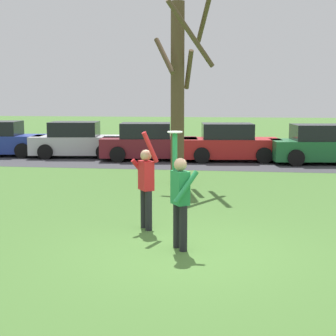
% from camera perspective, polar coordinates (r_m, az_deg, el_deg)
% --- Properties ---
extents(ground_plane, '(120.00, 120.00, 0.00)m').
position_cam_1_polar(ground_plane, '(9.36, 1.99, -9.09)').
color(ground_plane, '#426B2D').
extents(person_catcher, '(0.53, 0.59, 2.08)m').
position_cam_1_polar(person_catcher, '(9.26, 1.34, -3.01)').
color(person_catcher, black).
rests_on(person_catcher, ground_plane).
extents(person_defender, '(0.62, 0.66, 2.04)m').
position_cam_1_polar(person_defender, '(10.69, -2.41, -1.56)').
color(person_defender, black).
rests_on(person_defender, ground_plane).
extents(frisbee_disc, '(0.27, 0.27, 0.02)m').
position_cam_1_polar(frisbee_disc, '(9.32, 0.76, 3.95)').
color(frisbee_disc, white).
rests_on(frisbee_disc, person_catcher).
extents(parked_car_silver, '(4.30, 2.45, 1.59)m').
position_cam_1_polar(parked_car_silver, '(23.89, -9.89, 2.93)').
color(parked_car_silver, '#BCBCC1').
rests_on(parked_car_silver, ground_plane).
extents(parked_car_maroon, '(4.30, 2.45, 1.59)m').
position_cam_1_polar(parked_car_maroon, '(22.52, -2.17, 2.75)').
color(parked_car_maroon, maroon).
rests_on(parked_car_maroon, ground_plane).
extents(parked_car_red, '(4.30, 2.45, 1.59)m').
position_cam_1_polar(parked_car_red, '(22.30, 6.75, 2.65)').
color(parked_car_red, red).
rests_on(parked_car_red, ground_plane).
extents(parked_car_green, '(4.30, 2.45, 1.59)m').
position_cam_1_polar(parked_car_green, '(22.18, 16.41, 2.36)').
color(parked_car_green, '#1E6633').
rests_on(parked_car_green, ground_plane).
extents(parking_strip, '(26.87, 6.40, 0.01)m').
position_cam_1_polar(parking_strip, '(22.53, 2.71, 0.90)').
color(parking_strip, '#38383D').
rests_on(parking_strip, ground_plane).
extents(bare_tree_tall, '(1.95, 2.27, 5.72)m').
position_cam_1_polar(bare_tree_tall, '(16.42, 1.21, 8.86)').
color(bare_tree_tall, brown).
rests_on(bare_tree_tall, ground_plane).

